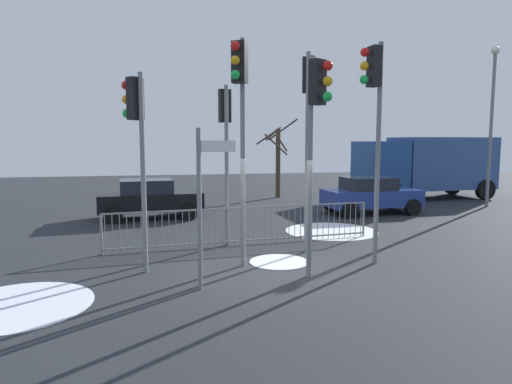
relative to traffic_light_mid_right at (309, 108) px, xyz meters
The scene contains 17 objects.
ground_plane 4.31m from the traffic_light_mid_right, 134.08° to the right, with size 60.00×60.00×0.00m, color #26282D.
traffic_light_mid_right is the anchor object (origin of this frame).
traffic_light_foreground_right 4.39m from the traffic_light_mid_right, 166.47° to the right, with size 0.48×0.46×4.35m.
traffic_light_mid_left 2.40m from the traffic_light_mid_right, 147.79° to the left, with size 0.34×0.57×4.41m.
traffic_light_rear_right 2.42m from the traffic_light_mid_right, 105.09° to the right, with size 0.43×0.51×4.62m.
traffic_light_rear_left 2.30m from the traffic_light_mid_right, 149.65° to the right, with size 0.43×0.50×5.16m.
traffic_light_foreground_left 1.85m from the traffic_light_mid_right, 55.17° to the right, with size 0.57×0.34×5.12m.
direction_sign_post 4.36m from the traffic_light_mid_right, 139.99° to the right, with size 0.78×0.20×3.15m.
pedestrian_guard_railing 3.67m from the traffic_light_mid_right, 145.88° to the left, with size 7.59×0.69×1.07m.
car_black_mid 7.97m from the traffic_light_mid_right, 124.35° to the left, with size 3.93×2.20×1.47m.
car_blue_far 7.62m from the traffic_light_mid_right, 50.08° to the left, with size 3.86×2.04×1.47m.
delivery_truck 13.35m from the traffic_light_mid_right, 44.32° to the left, with size 7.17×3.05×3.10m.
street_lamp 12.06m from the traffic_light_mid_right, 29.88° to the left, with size 0.36×0.36×6.96m.
bare_tree_left 11.58m from the traffic_light_mid_right, 78.95° to the left, with size 2.22×1.97×4.10m.
snow_patch_kerb 3.98m from the traffic_light_mid_right, 137.57° to the right, with size 1.43×1.43×0.01m, color silver.
snow_patch_island 4.66m from the traffic_light_mid_right, 54.93° to the left, with size 2.96×2.96×0.01m, color white.
snow_patch_verge 7.83m from the traffic_light_mid_right, 156.53° to the right, with size 2.63×2.63×0.01m, color silver.
Camera 1 is at (-2.27, -9.48, 2.88)m, focal length 31.22 mm.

